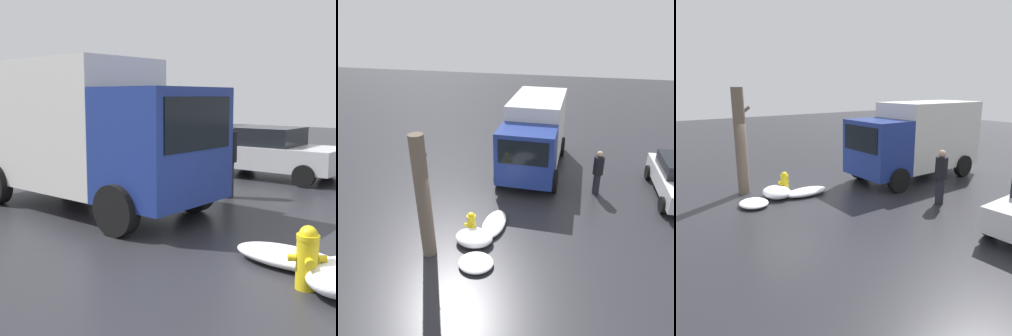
% 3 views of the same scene
% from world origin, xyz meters
% --- Properties ---
extents(ground_plane, '(60.00, 60.00, 0.00)m').
position_xyz_m(ground_plane, '(0.00, 0.00, 0.00)').
color(ground_plane, '#28282D').
extents(fire_hydrant, '(0.44, 0.39, 0.81)m').
position_xyz_m(fire_hydrant, '(-0.00, 0.00, 0.41)').
color(fire_hydrant, yellow).
rests_on(fire_hydrant, ground_plane).
extents(delivery_truck, '(5.78, 2.50, 3.12)m').
position_xyz_m(delivery_truck, '(5.52, -1.17, 1.68)').
color(delivery_truck, navy).
rests_on(delivery_truck, ground_plane).
extents(pedestrian, '(0.39, 0.39, 1.80)m').
position_xyz_m(pedestrian, '(3.63, -3.91, 0.98)').
color(pedestrian, '#23232D').
rests_on(pedestrian, ground_plane).
extents(parked_car, '(4.01, 2.19, 1.48)m').
position_xyz_m(parked_car, '(4.19, -7.10, 0.76)').
color(parked_car, silver).
rests_on(parked_car, ground_plane).
extents(snow_pile_by_tree, '(1.60, 0.73, 0.26)m').
position_xyz_m(snow_pile_by_tree, '(0.53, -0.60, 0.13)').
color(snow_pile_by_tree, white).
rests_on(snow_pile_by_tree, ground_plane).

